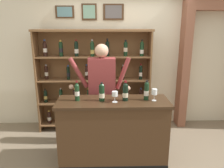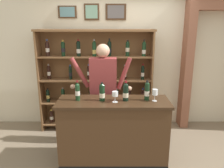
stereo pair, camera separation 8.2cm
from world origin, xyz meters
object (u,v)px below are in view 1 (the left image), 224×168
(tasting_counter, at_px, (113,132))
(tasting_bottle_brunello, at_px, (125,92))
(wine_shelf, at_px, (94,78))
(shopkeeper, at_px, (102,84))
(wine_glass_right, at_px, (154,92))
(tasting_bottle_bianco, at_px, (102,92))
(tasting_bottle_chianti, at_px, (146,91))
(tasting_bottle_grappa, at_px, (77,92))
(wine_glass_left, at_px, (115,94))

(tasting_counter, height_order, tasting_bottle_brunello, tasting_bottle_brunello)
(wine_shelf, distance_m, shopkeeper, 0.65)
(wine_glass_right, bearing_deg, shopkeeper, 143.53)
(tasting_bottle_bianco, bearing_deg, tasting_bottle_chianti, 2.32)
(wine_shelf, xyz_separation_m, tasting_bottle_grappa, (-0.18, -1.15, 0.07))
(wine_glass_left, bearing_deg, tasting_bottle_grappa, 170.94)
(tasting_bottle_grappa, bearing_deg, wine_glass_right, -2.03)
(shopkeeper, bearing_deg, wine_glass_right, -36.47)
(wine_glass_left, bearing_deg, wine_glass_right, 4.71)
(wine_glass_right, bearing_deg, tasting_bottle_bianco, 178.86)
(wine_shelf, xyz_separation_m, wine_glass_left, (0.35, -1.23, 0.06))
(tasting_bottle_chianti, bearing_deg, tasting_bottle_grappa, -179.88)
(wine_glass_left, distance_m, wine_glass_right, 0.57)
(tasting_counter, relative_size, wine_glass_right, 9.24)
(tasting_bottle_bianco, height_order, tasting_bottle_chianti, tasting_bottle_chianti)
(wine_shelf, height_order, shopkeeper, wine_shelf)
(wine_shelf, relative_size, tasting_bottle_bianco, 8.05)
(wine_shelf, height_order, tasting_bottle_brunello, wine_shelf)
(tasting_counter, bearing_deg, wine_glass_right, -1.80)
(tasting_bottle_bianco, relative_size, tasting_bottle_chianti, 0.94)
(tasting_bottle_brunello, bearing_deg, tasting_bottle_grappa, 178.28)
(tasting_bottle_brunello, height_order, tasting_bottle_chianti, tasting_bottle_brunello)
(tasting_bottle_bianco, distance_m, wine_glass_right, 0.75)
(tasting_bottle_brunello, bearing_deg, wine_glass_right, -2.53)
(tasting_counter, relative_size, tasting_bottle_chianti, 5.57)
(wine_shelf, xyz_separation_m, wine_glass_right, (0.92, -1.18, 0.07))
(tasting_counter, bearing_deg, wine_glass_left, -70.38)
(wine_shelf, distance_m, tasting_counter, 1.33)
(tasting_bottle_bianco, distance_m, tasting_bottle_chianti, 0.64)
(tasting_bottle_chianti, bearing_deg, wine_shelf, 125.39)
(tasting_counter, xyz_separation_m, wine_glass_left, (0.02, -0.07, 0.61))
(tasting_bottle_grappa, bearing_deg, shopkeeper, 56.24)
(tasting_bottle_chianti, height_order, wine_glass_right, tasting_bottle_chianti)
(tasting_bottle_brunello, bearing_deg, tasting_bottle_chianti, 4.25)
(shopkeeper, bearing_deg, tasting_bottle_bianco, -89.40)
(tasting_bottle_grappa, relative_size, tasting_bottle_bianco, 1.07)
(tasting_bottle_bianco, bearing_deg, wine_shelf, 98.31)
(tasting_bottle_chianti, bearing_deg, tasting_bottle_brunello, -175.75)
(tasting_bottle_bianco, bearing_deg, shopkeeper, 90.60)
(wine_glass_left, bearing_deg, tasting_bottle_chianti, 10.80)
(tasting_bottle_bianco, relative_size, wine_glass_left, 1.72)
(shopkeeper, height_order, wine_glass_left, shopkeeper)
(tasting_counter, bearing_deg, wine_shelf, 105.84)
(tasting_bottle_grappa, height_order, wine_glass_right, tasting_bottle_grappa)
(tasting_bottle_bianco, relative_size, tasting_bottle_brunello, 0.93)
(tasting_bottle_brunello, bearing_deg, tasting_counter, 179.90)
(tasting_counter, bearing_deg, tasting_bottle_bianco, -178.72)
(shopkeeper, bearing_deg, tasting_bottle_brunello, -57.64)
(tasting_counter, xyz_separation_m, tasting_bottle_grappa, (-0.51, 0.02, 0.62))
(shopkeeper, distance_m, wine_glass_left, 0.63)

